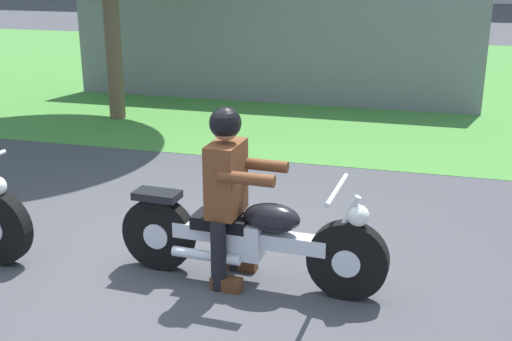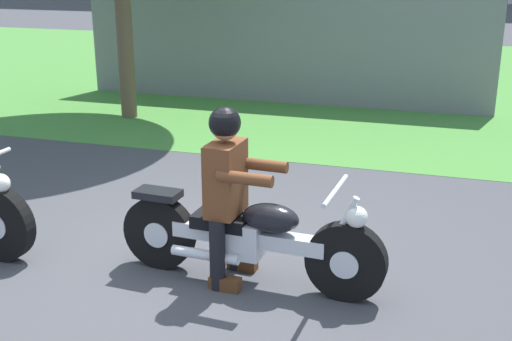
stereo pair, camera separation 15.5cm
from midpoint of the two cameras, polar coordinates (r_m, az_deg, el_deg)
ground at (r=5.46m, az=-7.08°, el=-8.38°), size 120.00×120.00×0.00m
grass_verge at (r=13.85m, az=7.29°, el=8.03°), size 60.00×12.00×0.01m
motorcycle_lead at (r=5.05m, az=-1.43°, el=-5.82°), size 2.13×0.66×0.86m
rider_lead at (r=4.95m, az=-3.29°, el=-1.04°), size 0.56×0.48×1.38m
fence_segment at (r=11.22m, az=0.60°, el=10.42°), size 7.00×0.06×1.80m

